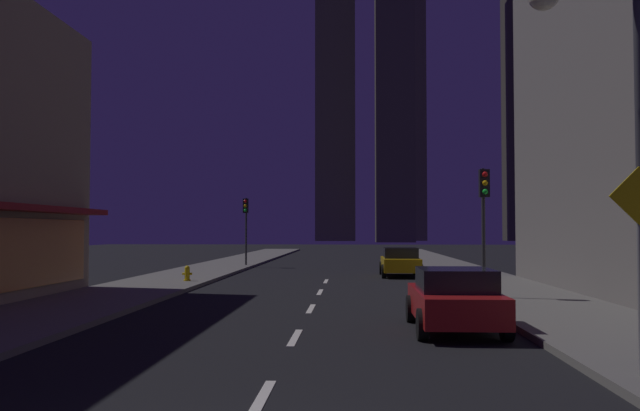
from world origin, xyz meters
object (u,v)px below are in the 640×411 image
object	(u,v)px
pedestrian_crossing_sign	(640,251)
traffic_light_near_right	(484,204)
car_parked_near	(454,299)
car_parked_far	(400,262)
fire_hydrant_far_left	(187,274)
street_lamp_right	(591,72)
traffic_light_far_left	(246,216)

from	to	relation	value
pedestrian_crossing_sign	traffic_light_near_right	bearing A→B (deg)	90.50
pedestrian_crossing_sign	car_parked_near	bearing A→B (deg)	110.99
car_parked_far	fire_hydrant_far_left	distance (m)	10.86
car_parked_near	traffic_light_near_right	bearing A→B (deg)	72.81
car_parked_far	pedestrian_crossing_sign	size ratio (longest dim) A/B	1.34
car_parked_near	pedestrian_crossing_sign	world-z (taller)	pedestrian_crossing_sign
traffic_light_near_right	car_parked_far	bearing A→B (deg)	99.22
traffic_light_near_right	street_lamp_right	xyz separation A→B (m)	(-0.12, -10.03, 1.87)
traffic_light_near_right	fire_hydrant_far_left	bearing A→B (deg)	150.51
traffic_light_near_right	traffic_light_far_left	bearing A→B (deg)	119.72
car_parked_near	traffic_light_near_right	xyz separation A→B (m)	(1.90, 6.14, 2.45)
traffic_light_near_right	pedestrian_crossing_sign	bearing A→B (deg)	-89.50
car_parked_near	car_parked_far	size ratio (longest dim) A/B	1.00
traffic_light_far_left	car_parked_far	bearing A→B (deg)	-39.75
street_lamp_right	pedestrian_crossing_sign	xyz separation A→B (m)	(0.22, -1.32, -3.05)
fire_hydrant_far_left	street_lamp_right	bearing A→B (deg)	-55.61
car_parked_near	street_lamp_right	xyz separation A→B (m)	(1.78, -3.89, 4.33)
car_parked_far	car_parked_near	bearing A→B (deg)	-90.00
car_parked_far	pedestrian_crossing_sign	xyz separation A→B (m)	(2.00, -23.06, 1.28)
car_parked_far	traffic_light_far_left	world-z (taller)	traffic_light_far_left
fire_hydrant_far_left	pedestrian_crossing_sign	distance (m)	21.25
car_parked_far	traffic_light_near_right	world-z (taller)	traffic_light_near_right
car_parked_far	traffic_light_far_left	xyz separation A→B (m)	(-9.10, 7.57, 2.45)
car_parked_near	car_parked_far	world-z (taller)	same
traffic_light_near_right	traffic_light_far_left	world-z (taller)	same
car_parked_near	street_lamp_right	size ratio (longest dim) A/B	0.64
car_parked_near	traffic_light_far_left	bearing A→B (deg)	109.70
car_parked_near	traffic_light_far_left	xyz separation A→B (m)	(-9.10, 25.41, 2.45)
fire_hydrant_far_left	traffic_light_far_left	xyz separation A→B (m)	(0.40, 12.82, 2.74)
car_parked_far	traffic_light_near_right	bearing A→B (deg)	-80.78
fire_hydrant_far_left	traffic_light_near_right	xyz separation A→B (m)	(11.40, -6.45, 2.74)
traffic_light_far_left	street_lamp_right	world-z (taller)	street_lamp_right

